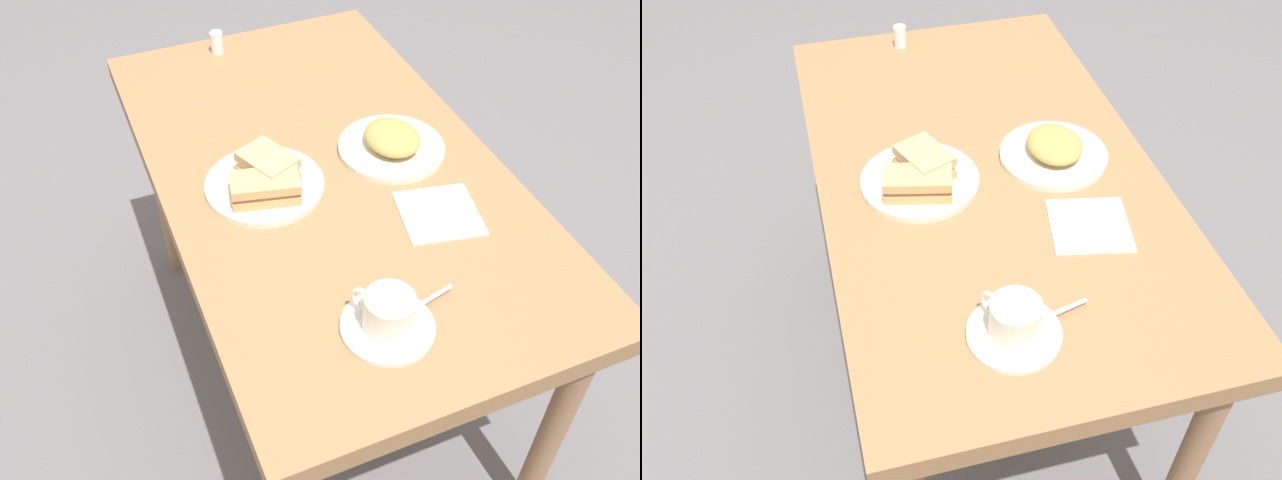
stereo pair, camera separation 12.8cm
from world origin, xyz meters
TOP-DOWN VIEW (x-y plane):
  - ground_plane at (0.00, 0.00)m, footprint 6.00×6.00m
  - dining_table at (0.00, 0.00)m, footprint 1.22×0.69m
  - sandwich_plate at (0.01, -0.14)m, footprint 0.24×0.24m
  - sandwich_front at (-0.01, -0.13)m, footprint 0.13×0.12m
  - sandwich_back at (0.06, -0.15)m, footprint 0.10×0.15m
  - coffee_saucer at (0.43, -0.07)m, footprint 0.16×0.16m
  - coffee_cup at (0.43, -0.07)m, footprint 0.11×0.09m
  - spoon at (0.41, 0.00)m, footprint 0.04×0.10m
  - side_plate at (-0.00, 0.15)m, footprint 0.23×0.23m
  - side_food_pile at (-0.00, 0.15)m, footprint 0.14×0.11m
  - napkin at (0.22, 0.15)m, footprint 0.18×0.18m
  - salt_shaker at (-0.54, -0.08)m, footprint 0.03×0.03m

SIDE VIEW (x-z plane):
  - ground_plane at x=0.00m, z-range 0.00..0.00m
  - dining_table at x=0.00m, z-range 0.28..0.99m
  - napkin at x=0.22m, z-range 0.72..0.72m
  - coffee_saucer at x=0.43m, z-range 0.72..0.73m
  - sandwich_plate at x=0.01m, z-range 0.72..0.73m
  - side_plate at x=0.00m, z-range 0.72..0.73m
  - spoon at x=0.41m, z-range 0.72..0.73m
  - salt_shaker at x=-0.54m, z-range 0.72..0.77m
  - side_food_pile at x=0.00m, z-range 0.73..0.77m
  - sandwich_back at x=0.06m, z-range 0.73..0.78m
  - sandwich_front at x=-0.01m, z-range 0.73..0.78m
  - coffee_cup at x=0.43m, z-range 0.73..0.79m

